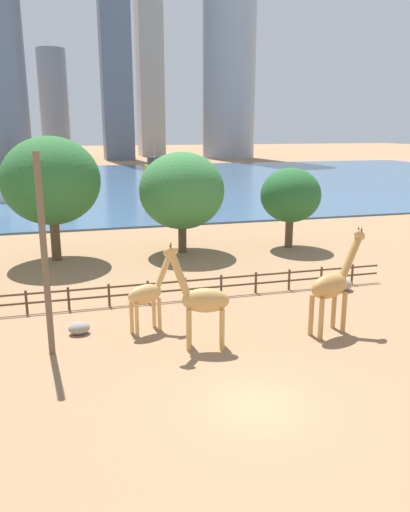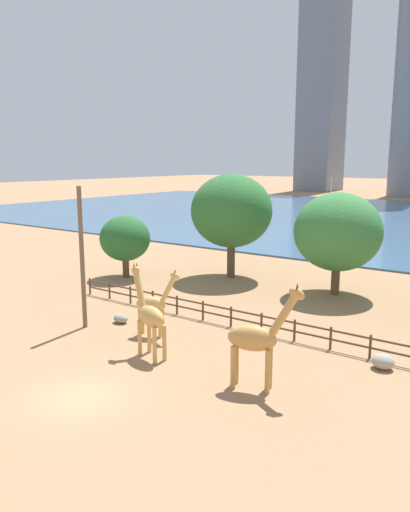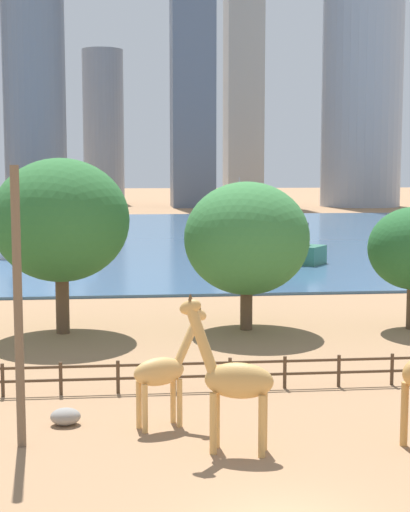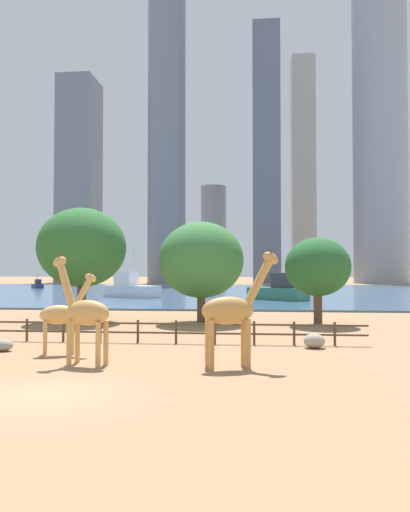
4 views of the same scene
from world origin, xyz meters
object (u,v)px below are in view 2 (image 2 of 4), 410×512
Objects in this scene: tree_center_broad at (231,211)px; boat_barge at (326,223)px; giraffe_young at (150,316)px; utility_pole at (82,258)px; boulder_by_pole at (383,361)px; tree_left_small at (125,239)px; giraffe_tall at (256,338)px; tree_left_large at (338,232)px; boat_tug at (264,202)px; boulder_near_fence at (121,318)px; giraffe_companion at (153,304)px.

tree_center_broad reaches higher than boat_barge.
giraffe_young is 0.56× the size of utility_pole.
boulder_by_pole is 25.99m from tree_left_small.
giraffe_tall is 6.51m from giraffe_young.
tree_left_large is 9.86m from tree_center_broad.
boulder_by_pole is 92.69m from boat_tug.
boulder_by_pole is at bearing 9.33° from boulder_near_fence.
tree_left_small is 75.42m from boat_tug.
tree_center_broad is at bearing 168.74° from boat_tug.
giraffe_tall is 22.58m from tree_center_broad.
utility_pole is 0.98× the size of boat_barge.
giraffe_tall is at bearing -31.13° from tree_left_small.
boat_tug is (-43.10, 65.49, -4.08)m from tree_left_large.
boulder_near_fence is at bearing 164.99° from boat_tug.
giraffe_companion is at bearing -50.99° from boat_barge.
tree_left_large is 1.44× the size of tree_left_small.
utility_pole is at bearing -56.63° from boat_barge.
tree_left_small reaches higher than giraffe_companion.
tree_left_small reaches higher than boat_tug.
tree_left_large reaches higher than boat_tug.
giraffe_companion is (-8.54, 2.57, -0.48)m from giraffe_tall.
boat_tug is (-46.39, 83.45, -1.56)m from giraffe_tall.
giraffe_companion is 3.67× the size of boulder_by_pole.
boat_barge is (-3.89, 48.14, -2.94)m from utility_pole.
boat_tug is 0.49× the size of boat_barge.
boat_barge is at bearing 97.14° from tree_center_broad.
tree_left_small reaches higher than giraffe_young.
giraffe_companion is 0.83× the size of giraffe_young.
boulder_near_fence is 0.13× the size of tree_left_large.
boulder_near_fence is at bearing -85.38° from tree_center_broad.
giraffe_tall is 8.93m from giraffe_companion.
utility_pole is (-13.12, 1.18, 2.00)m from giraffe_tall.
tree_center_broad is 9.77m from tree_left_small.
boat_tug is at bearing -48.57° from giraffe_young.
giraffe_tall is 0.58× the size of utility_pole.
giraffe_young is at bearing -10.14° from utility_pole.
boulder_by_pole is 0.12× the size of boat_barge.
giraffe_young is 0.89× the size of tree_left_small.
tree_left_small is (-17.50, -5.40, -1.43)m from tree_left_large.
tree_left_large reaches higher than giraffe_companion.
tree_center_broad is at bearing 35.53° from tree_left_small.
tree_left_small is at bearing -25.43° from giraffe_young.
giraffe_companion is 0.52× the size of tree_left_large.
tree_left_large reaches higher than tree_left_small.
boat_barge is at bearing 78.21° from giraffe_companion.
boulder_by_pole is 0.20× the size of tree_left_small.
giraffe_young is at bearing 167.30° from boat_tug.
boat_tug is (-34.51, 80.36, 0.58)m from boulder_near_fence.
giraffe_tall is at bearing -5.16° from utility_pole.
utility_pole is at bearing 5.74° from giraffe_young.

